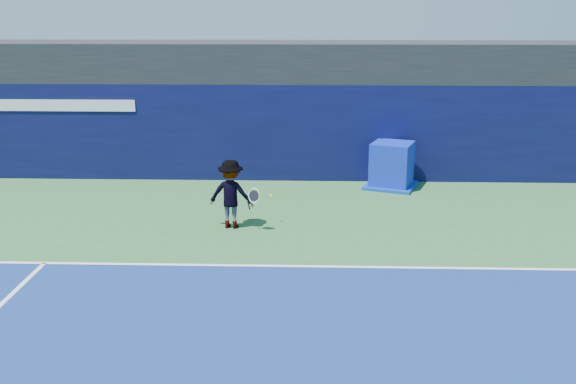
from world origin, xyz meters
The scene contains 7 objects.
ground centered at (0.00, 0.00, 0.00)m, with size 80.00×80.00×0.00m, color #2D6430.
baseline centered at (0.00, 3.00, 0.01)m, with size 24.00×0.10×0.01m, color white.
stadium_band centered at (0.00, 11.50, 3.60)m, with size 36.00×3.00×1.20m, color black.
back_wall_assembly centered at (0.00, 10.50, 1.50)m, with size 36.00×1.03×3.00m.
equipment_cart centered at (3.11, 9.38, 0.63)m, with size 1.84×1.84×1.37m.
tennis_player centered at (-1.29, 5.50, 0.85)m, with size 1.34×0.81×1.70m.
tennis_ball centered at (-0.33, 5.81, 0.72)m, with size 0.07×0.07×0.07m.
Camera 1 is at (0.59, -9.51, 5.19)m, focal length 40.00 mm.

